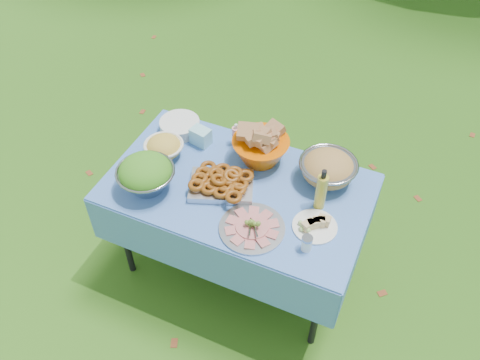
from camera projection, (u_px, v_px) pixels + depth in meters
name	position (u px, v px, depth m)	size (l,w,h in m)	color
ground	(238.00, 264.00, 3.39)	(80.00, 80.00, 0.00)	#173D0B
picnic_table	(238.00, 229.00, 3.12)	(1.46, 0.86, 0.76)	#84C9FF
salad_bowl	(146.00, 174.00, 2.76)	(0.32, 0.32, 0.21)	#95979E
pasta_bowl_white	(164.00, 147.00, 2.97)	(0.23, 0.23, 0.13)	white
plate_stack	(180.00, 126.00, 3.15)	(0.25, 0.25, 0.07)	white
wipes_box	(201.00, 136.00, 3.06)	(0.12, 0.08, 0.11)	#96DFEC
sanitizer_bottle	(236.00, 134.00, 3.04)	(0.05, 0.05, 0.15)	pink
bread_bowl	(261.00, 145.00, 2.91)	(0.33, 0.33, 0.22)	#DC5700
pasta_bowl_steel	(328.00, 168.00, 2.82)	(0.32, 0.32, 0.17)	#95979E
fried_tray	(221.00, 183.00, 2.80)	(0.35, 0.25, 0.08)	#B9B9BE
charcuterie_platter	(252.00, 224.00, 2.60)	(0.35, 0.35, 0.08)	#ACAEB4
oil_bottle	(321.00, 189.00, 2.64)	(0.06, 0.06, 0.27)	gold
cheese_plate	(315.00, 223.00, 2.61)	(0.24, 0.24, 0.06)	white
shaker	(307.00, 243.00, 2.51)	(0.06, 0.06, 0.09)	white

